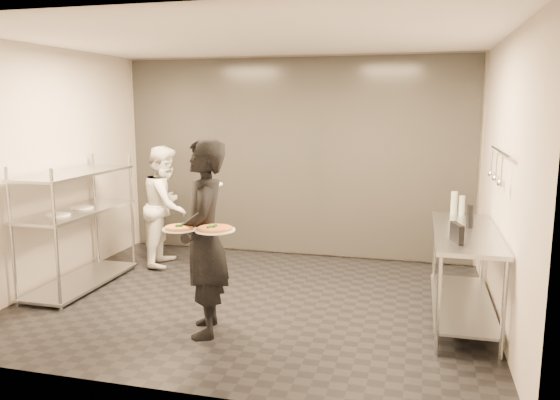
% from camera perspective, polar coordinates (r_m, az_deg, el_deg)
% --- Properties ---
extents(room_shell, '(5.00, 4.00, 2.80)m').
position_cam_1_polar(room_shell, '(6.91, -0.01, 3.86)').
color(room_shell, black).
rests_on(room_shell, ground).
extents(pass_rack, '(0.60, 1.60, 1.50)m').
position_cam_1_polar(pass_rack, '(6.83, -20.37, -2.19)').
color(pass_rack, '#ACAFB3').
rests_on(pass_rack, ground).
extents(prep_counter, '(0.60, 1.80, 0.92)m').
position_cam_1_polar(prep_counter, '(5.69, 18.70, -5.93)').
color(prep_counter, '#ACAFB3').
rests_on(prep_counter, ground).
extents(utensil_rail, '(0.07, 1.20, 0.31)m').
position_cam_1_polar(utensil_rail, '(5.55, 21.78, 3.19)').
color(utensil_rail, '#ACAFB3').
rests_on(utensil_rail, room_shell).
extents(waiter, '(0.64, 0.78, 1.84)m').
position_cam_1_polar(waiter, '(5.08, -7.93, -3.98)').
color(waiter, black).
rests_on(waiter, ground).
extents(chef, '(0.72, 0.86, 1.60)m').
position_cam_1_polar(chef, '(7.44, -11.84, -0.60)').
color(chef, silver).
rests_on(chef, ground).
extents(pizza_plate_near, '(0.30, 0.30, 0.05)m').
position_cam_1_polar(pizza_plate_near, '(4.88, -10.47, -2.90)').
color(pizza_plate_near, white).
rests_on(pizza_plate_near, waiter).
extents(pizza_plate_far, '(0.36, 0.36, 0.05)m').
position_cam_1_polar(pizza_plate_far, '(4.82, -6.83, -3.01)').
color(pizza_plate_far, white).
rests_on(pizza_plate_far, waiter).
extents(salad_plate, '(0.27, 0.27, 0.07)m').
position_cam_1_polar(salad_plate, '(5.25, -7.48, 1.87)').
color(salad_plate, white).
rests_on(salad_plate, waiter).
extents(pos_monitor, '(0.11, 0.24, 0.17)m').
position_cam_1_polar(pos_monitor, '(5.11, 17.99, -3.29)').
color(pos_monitor, black).
rests_on(pos_monitor, prep_counter).
extents(bottle_green, '(0.07, 0.07, 0.26)m').
position_cam_1_polar(bottle_green, '(6.38, 17.72, -0.31)').
color(bottle_green, gray).
rests_on(bottle_green, prep_counter).
extents(bottle_clear, '(0.06, 0.06, 0.21)m').
position_cam_1_polar(bottle_clear, '(6.39, 18.46, -0.53)').
color(bottle_clear, gray).
rests_on(bottle_clear, prep_counter).
extents(bottle_dark, '(0.07, 0.07, 0.24)m').
position_cam_1_polar(bottle_dark, '(5.74, 19.25, -1.60)').
color(bottle_dark, black).
rests_on(bottle_dark, prep_counter).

